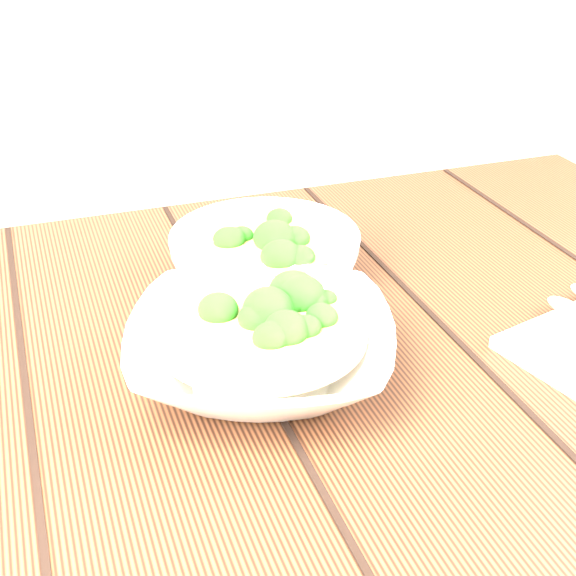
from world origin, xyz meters
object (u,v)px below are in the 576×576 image
at_px(table, 276,463).
at_px(soup_bowl_front, 261,347).
at_px(trivet, 262,299).
at_px(soup_bowl_back, 265,258).

bearing_deg(table, soup_bowl_front, -139.07).
bearing_deg(soup_bowl_front, trivet, 71.73).
xyz_separation_m(table, trivet, (0.02, 0.09, 0.13)).
xyz_separation_m(table, soup_bowl_back, (0.04, 0.14, 0.15)).
distance_m(table, soup_bowl_back, 0.21).
xyz_separation_m(soup_bowl_front, trivet, (0.04, 0.11, -0.02)).
height_order(soup_bowl_front, soup_bowl_back, soup_bowl_back).
distance_m(soup_bowl_front, trivet, 0.12).
relative_size(table, soup_bowl_back, 5.31).
bearing_deg(soup_bowl_back, table, -104.76).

